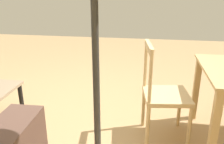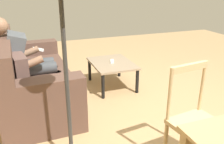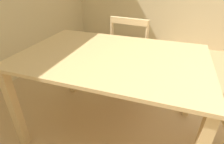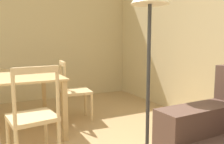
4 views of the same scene
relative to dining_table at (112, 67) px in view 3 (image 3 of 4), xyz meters
The scene contains 2 objects.
dining_table is the anchor object (origin of this frame).
dining_chair_near_wall 0.76m from the dining_table, 90.24° to the left, with size 0.46×0.46×0.90m.
Camera 3 is at (-1.49, -1.08, 1.30)m, focal length 29.09 mm.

